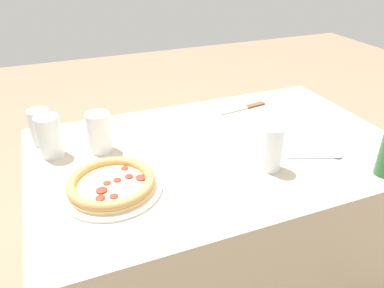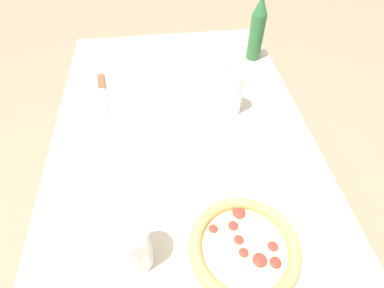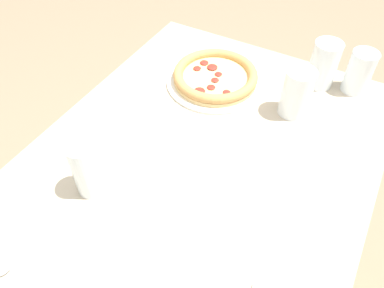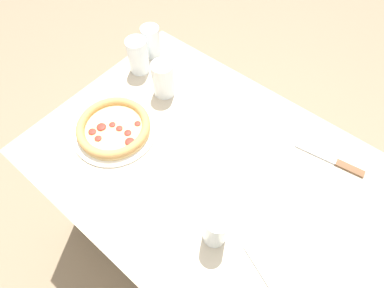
# 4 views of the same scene
# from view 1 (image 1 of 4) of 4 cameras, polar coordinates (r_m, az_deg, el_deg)

# --- Properties ---
(table) EXTENTS (1.28, 0.82, 0.78)m
(table) POSITION_cam_1_polar(r_m,az_deg,el_deg) (1.54, 3.63, -13.31)
(table) COLOR #B7A88E
(table) RESTS_ON ground_plane
(pizza_margherita) EXTENTS (0.29, 0.29, 0.04)m
(pizza_margherita) POSITION_cam_1_polar(r_m,az_deg,el_deg) (1.11, -12.18, -6.01)
(pizza_margherita) COLOR silver
(pizza_margherita) RESTS_ON table
(glass_cola) EXTENTS (0.08, 0.08, 0.14)m
(glass_cola) POSITION_cam_1_polar(r_m,az_deg,el_deg) (1.30, -13.93, 1.51)
(glass_cola) COLOR white
(glass_cola) RESTS_ON table
(glass_water) EXTENTS (0.07, 0.07, 0.15)m
(glass_water) POSITION_cam_1_polar(r_m,az_deg,el_deg) (1.19, 12.06, -0.99)
(glass_water) COLOR white
(glass_water) RESTS_ON table
(glass_orange_juice) EXTENTS (0.07, 0.07, 0.13)m
(glass_orange_juice) POSITION_cam_1_polar(r_m,az_deg,el_deg) (1.42, -22.02, 2.20)
(glass_orange_juice) COLOR white
(glass_orange_juice) RESTS_ON table
(glass_iced_tea) EXTENTS (0.08, 0.08, 0.14)m
(glass_iced_tea) POSITION_cam_1_polar(r_m,az_deg,el_deg) (1.32, -20.86, 1.00)
(glass_iced_tea) COLOR white
(glass_iced_tea) RESTS_ON table
(knife) EXTENTS (0.23, 0.06, 0.01)m
(knife) POSITION_cam_1_polar(r_m,az_deg,el_deg) (1.62, 8.00, 5.49)
(knife) COLOR brown
(knife) RESTS_ON table
(spoon) EXTENTS (0.19, 0.09, 0.01)m
(spoon) POSITION_cam_1_polar(r_m,az_deg,el_deg) (1.32, 18.86, -1.81)
(spoon) COLOR silver
(spoon) RESTS_ON table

